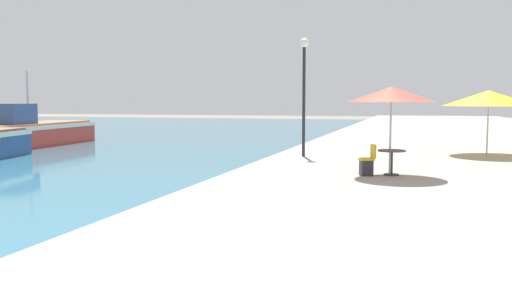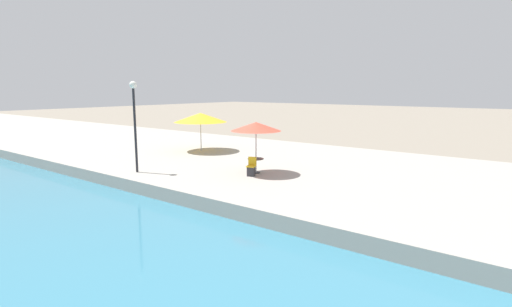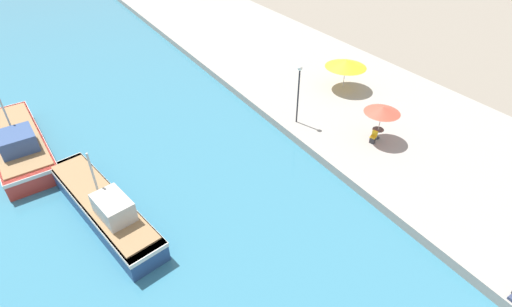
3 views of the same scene
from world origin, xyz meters
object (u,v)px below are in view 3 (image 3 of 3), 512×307
object	(u,v)px
fishing_boat_far	(18,143)
cafe_table	(378,132)
cafe_umbrella_pink	(383,110)
fishing_boat_mid	(104,207)
lamppost	(299,85)
cafe_chair_left	(373,139)
cafe_umbrella_white	(346,64)

from	to	relation	value
fishing_boat_far	cafe_table	bearing A→B (deg)	-33.02
cafe_umbrella_pink	cafe_table	world-z (taller)	cafe_umbrella_pink
fishing_boat_mid	lamppost	size ratio (longest dim) A/B	2.37
fishing_boat_mid	cafe_chair_left	xyz separation A→B (m)	(17.94, -3.03, 0.04)
fishing_boat_far	cafe_umbrella_pink	size ratio (longest dim) A/B	4.21
cafe_chair_left	lamppost	distance (m)	6.49
fishing_boat_mid	cafe_umbrella_pink	size ratio (longest dim) A/B	4.20
cafe_umbrella_white	cafe_chair_left	size ratio (longest dim) A/B	3.89
fishing_boat_far	cafe_umbrella_white	distance (m)	25.95
fishing_boat_mid	fishing_boat_far	world-z (taller)	fishing_boat_far
cafe_chair_left	fishing_boat_far	bearing A→B (deg)	38.73
fishing_boat_far	cafe_umbrella_white	world-z (taller)	fishing_boat_far
cafe_umbrella_white	lamppost	world-z (taller)	lamppost
cafe_umbrella_white	cafe_chair_left	world-z (taller)	cafe_umbrella_white
fishing_boat_mid	cafe_table	size ratio (longest dim) A/B	13.48
fishing_boat_far	cafe_table	size ratio (longest dim) A/B	13.52
fishing_boat_far	fishing_boat_mid	bearing A→B (deg)	-74.25
fishing_boat_far	cafe_umbrella_pink	distance (m)	25.31
cafe_umbrella_white	fishing_boat_mid	bearing A→B (deg)	-168.22
cafe_table	lamppost	world-z (taller)	lamppost
cafe_umbrella_pink	cafe_chair_left	size ratio (longest dim) A/B	2.82
fishing_boat_mid	fishing_boat_far	distance (m)	10.17
cafe_table	fishing_boat_mid	bearing A→B (deg)	171.53
cafe_umbrella_pink	cafe_table	size ratio (longest dim) A/B	3.21
cafe_chair_left	lamppost	size ratio (longest dim) A/B	0.20
fishing_boat_mid	cafe_umbrella_white	bearing A→B (deg)	0.87
lamppost	fishing_boat_far	bearing A→B (deg)	157.88
fishing_boat_mid	cafe_umbrella_white	distance (m)	22.57
cafe_umbrella_pink	cafe_chair_left	world-z (taller)	cafe_umbrella_pink
lamppost	cafe_table	bearing A→B (deg)	-53.80
fishing_boat_far	lamppost	world-z (taller)	lamppost
cafe_table	cafe_umbrella_white	bearing A→B (deg)	65.27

